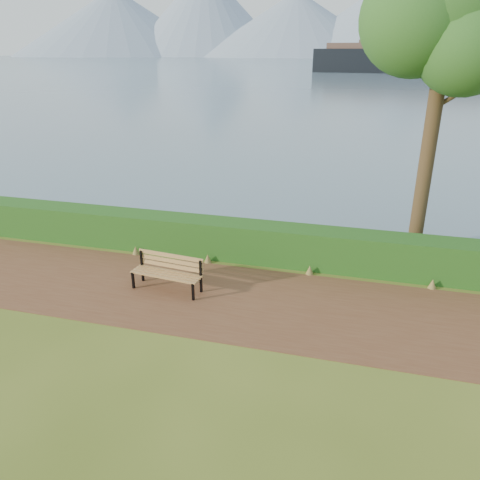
% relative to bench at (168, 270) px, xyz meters
% --- Properties ---
extents(ground, '(140.00, 140.00, 0.00)m').
position_rel_bench_xyz_m(ground, '(1.52, -0.42, -0.49)').
color(ground, '#4B5C1A').
rests_on(ground, ground).
extents(path, '(40.00, 3.40, 0.01)m').
position_rel_bench_xyz_m(path, '(1.52, -0.12, -0.48)').
color(path, brown).
rests_on(path, ground).
extents(hedge, '(32.00, 0.85, 1.00)m').
position_rel_bench_xyz_m(hedge, '(1.52, 2.18, 0.01)').
color(hedge, '#204F16').
rests_on(hedge, ground).
extents(water, '(700.00, 510.00, 0.00)m').
position_rel_bench_xyz_m(water, '(1.52, 259.58, -0.48)').
color(water, '#455F6F').
rests_on(water, ground).
extents(mountains, '(585.00, 190.00, 70.00)m').
position_rel_bench_xyz_m(mountains, '(-7.66, 405.63, 27.21)').
color(mountains, gray).
rests_on(mountains, ground).
extents(bench, '(1.73, 0.67, 0.84)m').
position_rel_bench_xyz_m(bench, '(0.00, 0.00, 0.00)').
color(bench, black).
rests_on(bench, ground).
extents(tree, '(4.08, 3.43, 8.21)m').
position_rel_bench_xyz_m(tree, '(5.75, 3.94, 5.62)').
color(tree, '#392717').
rests_on(tree, ground).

